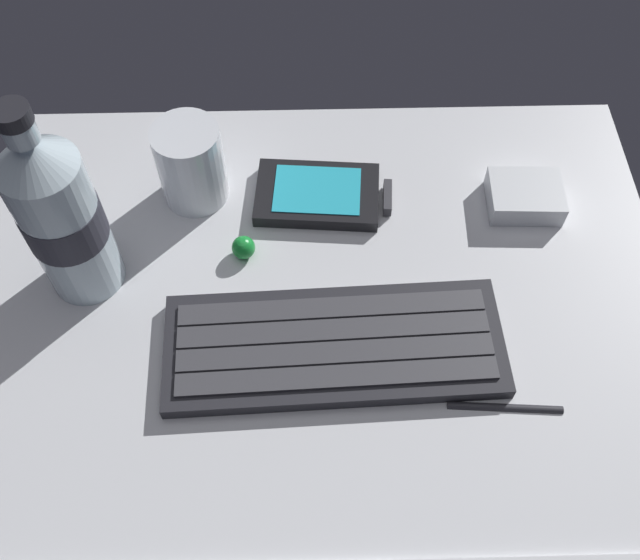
{
  "coord_description": "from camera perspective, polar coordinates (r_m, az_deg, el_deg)",
  "views": [
    {
      "loc": [
        -0.81,
        -34.2,
        55.88
      ],
      "look_at": [
        0.0,
        0.0,
        3.0
      ],
      "focal_mm": 40.66,
      "sensor_mm": 36.0,
      "label": 1
    }
  ],
  "objects": [
    {
      "name": "ground_plane",
      "position": [
        0.66,
        0.0,
        -2.04
      ],
      "size": [
        64.0,
        48.0,
        2.8
      ],
      "color": "silver"
    },
    {
      "name": "keyboard",
      "position": [
        0.62,
        1.12,
        -5.16
      ],
      "size": [
        29.41,
        12.12,
        1.7
      ],
      "color": "#232328",
      "rests_on": "ground_plane"
    },
    {
      "name": "handheld_device",
      "position": [
        0.72,
        0.31,
        6.75
      ],
      "size": [
        13.22,
        8.55,
        1.5
      ],
      "color": "black",
      "rests_on": "ground_plane"
    },
    {
      "name": "juice_cup",
      "position": [
        0.71,
        -10.1,
        8.77
      ],
      "size": [
        6.4,
        6.4,
        8.5
      ],
      "color": "silver",
      "rests_on": "ground_plane"
    },
    {
      "name": "water_bottle",
      "position": [
        0.63,
        -19.75,
        4.81
      ],
      "size": [
        6.73,
        6.73,
        20.8
      ],
      "color": "silver",
      "rests_on": "ground_plane"
    },
    {
      "name": "charger_block",
      "position": [
        0.74,
        15.81,
        6.35
      ],
      "size": [
        7.22,
        5.88,
        2.4
      ],
      "primitive_type": "cube",
      "rotation": [
        0.0,
        0.0,
        -0.04
      ],
      "color": "silver",
      "rests_on": "ground_plane"
    },
    {
      "name": "trackball_mouse",
      "position": [
        0.68,
        -6.04,
        2.56
      ],
      "size": [
        2.2,
        2.2,
        2.2
      ],
      "primitive_type": "sphere",
      "color": "#198C33",
      "rests_on": "ground_plane"
    },
    {
      "name": "stylus_pen",
      "position": [
        0.62,
        14.4,
        -9.6
      ],
      "size": [
        9.53,
        1.37,
        0.7
      ],
      "primitive_type": "cylinder",
      "rotation": [
        0.0,
        1.57,
        -0.07
      ],
      "color": "#26262B",
      "rests_on": "ground_plane"
    }
  ]
}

